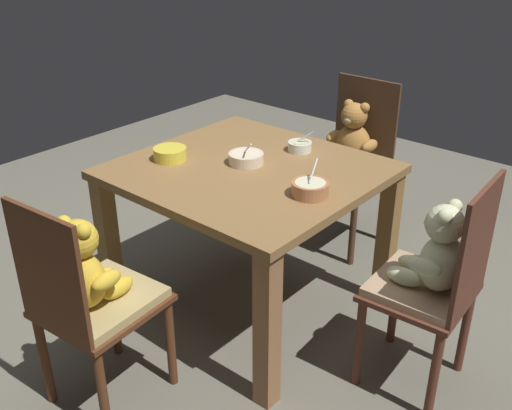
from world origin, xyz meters
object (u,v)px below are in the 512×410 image
object	(u,v)px
teddy_chair_near_front	(88,288)
porridge_bowl_white_far_center	(300,146)
dining_table	(249,193)
teddy_chair_far_center	(351,153)
teddy_chair_near_right	(435,271)
porridge_bowl_terracotta_near_right	(310,189)
porridge_bowl_cream_center	(246,158)
porridge_bowl_yellow_near_left	(170,154)

from	to	relation	value
teddy_chair_near_front	porridge_bowl_white_far_center	size ratio (longest dim) A/B	7.98
dining_table	porridge_bowl_white_far_center	world-z (taller)	porridge_bowl_white_far_center
teddy_chair_far_center	porridge_bowl_white_far_center	size ratio (longest dim) A/B	8.20
teddy_chair_near_front	teddy_chair_near_right	size ratio (longest dim) A/B	0.98
dining_table	teddy_chair_far_center	world-z (taller)	teddy_chair_far_center
dining_table	porridge_bowl_white_far_center	size ratio (longest dim) A/B	9.40
dining_table	porridge_bowl_terracotta_near_right	xyz separation A→B (m)	(0.37, -0.06, 0.16)
teddy_chair_near_front	porridge_bowl_cream_center	bearing A→B (deg)	-3.98
teddy_chair_far_center	porridge_bowl_yellow_near_left	bearing A→B (deg)	-18.49
teddy_chair_near_right	porridge_bowl_terracotta_near_right	distance (m)	0.57
dining_table	porridge_bowl_white_far_center	distance (m)	0.35
dining_table	porridge_bowl_cream_center	size ratio (longest dim) A/B	6.76
teddy_chair_far_center	teddy_chair_near_front	size ratio (longest dim) A/B	1.03
teddy_chair_near_right	porridge_bowl_yellow_near_left	distance (m)	1.25
teddy_chair_near_right	porridge_bowl_cream_center	distance (m)	0.95
teddy_chair_near_right	porridge_bowl_white_far_center	distance (m)	0.90
teddy_chair_far_center	porridge_bowl_yellow_near_left	xyz separation A→B (m)	(-0.34, -1.02, 0.22)
teddy_chair_near_right	porridge_bowl_yellow_near_left	bearing A→B (deg)	6.15
porridge_bowl_cream_center	dining_table	bearing A→B (deg)	-35.48
teddy_chair_far_center	porridge_bowl_cream_center	bearing A→B (deg)	-3.30
teddy_chair_far_center	porridge_bowl_terracotta_near_right	size ratio (longest dim) A/B	5.92
dining_table	porridge_bowl_white_far_center	bearing A→B (deg)	80.58
porridge_bowl_terracotta_near_right	porridge_bowl_white_far_center	size ratio (longest dim) A/B	1.38
porridge_bowl_yellow_near_left	porridge_bowl_white_far_center	xyz separation A→B (m)	(0.38, 0.47, -0.01)
porridge_bowl_yellow_near_left	porridge_bowl_terracotta_near_right	distance (m)	0.71
dining_table	teddy_chair_near_right	bearing A→B (deg)	3.11
teddy_chair_far_center	teddy_chair_near_right	bearing A→B (deg)	47.17
teddy_chair_far_center	porridge_bowl_yellow_near_left	size ratio (longest dim) A/B	6.21
teddy_chair_far_center	porridge_bowl_yellow_near_left	distance (m)	1.09
porridge_bowl_yellow_near_left	porridge_bowl_cream_center	distance (m)	0.35
dining_table	teddy_chair_near_front	size ratio (longest dim) A/B	1.18
dining_table	porridge_bowl_yellow_near_left	world-z (taller)	porridge_bowl_yellow_near_left
porridge_bowl_yellow_near_left	porridge_bowl_cream_center	world-z (taller)	porridge_bowl_cream_center
dining_table	porridge_bowl_white_far_center	xyz separation A→B (m)	(0.05, 0.31, 0.15)
teddy_chair_near_front	teddy_chair_near_right	world-z (taller)	teddy_chair_near_right
porridge_bowl_white_far_center	porridge_bowl_yellow_near_left	bearing A→B (deg)	-129.17
teddy_chair_near_right	porridge_bowl_terracotta_near_right	world-z (taller)	teddy_chair_near_right
dining_table	porridge_bowl_yellow_near_left	xyz separation A→B (m)	(-0.33, -0.16, 0.15)
porridge_bowl_terracotta_near_right	porridge_bowl_white_far_center	distance (m)	0.48
porridge_bowl_terracotta_near_right	porridge_bowl_white_far_center	xyz separation A→B (m)	(-0.32, 0.36, -0.01)
teddy_chair_near_right	dining_table	bearing A→B (deg)	-0.55
dining_table	porridge_bowl_yellow_near_left	bearing A→B (deg)	-153.96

